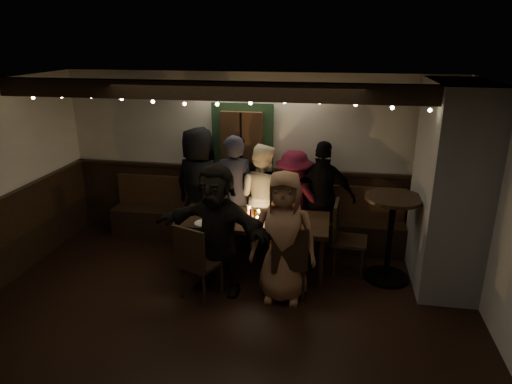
% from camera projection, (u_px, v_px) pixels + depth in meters
% --- Properties ---
extents(room, '(6.02, 5.01, 2.62)m').
position_uv_depth(room, '(322.00, 199.00, 5.99)').
color(room, black).
rests_on(room, ground).
extents(dining_table, '(2.05, 0.88, 0.89)m').
position_uv_depth(dining_table, '(253.00, 223.00, 6.25)').
color(dining_table, black).
rests_on(dining_table, ground).
extents(chair_near_left, '(0.58, 0.58, 0.98)m').
position_uv_depth(chair_near_left, '(196.00, 258.00, 5.50)').
color(chair_near_left, black).
rests_on(chair_near_left, ground).
extents(chair_near_right, '(0.54, 0.54, 0.97)m').
position_uv_depth(chair_near_right, '(288.00, 259.00, 5.51)').
color(chair_near_right, black).
rests_on(chair_near_right, ground).
extents(chair_end, '(0.49, 0.49, 1.00)m').
position_uv_depth(chair_end, '(343.00, 233.00, 6.18)').
color(chair_end, black).
rests_on(chair_end, ground).
extents(high_top, '(0.73, 0.73, 1.17)m').
position_uv_depth(high_top, '(391.00, 228.00, 5.92)').
color(high_top, black).
rests_on(high_top, ground).
extents(person_a, '(1.03, 0.84, 1.83)m').
position_uv_depth(person_a, '(199.00, 186.00, 6.99)').
color(person_a, black).
rests_on(person_a, ground).
extents(person_b, '(0.72, 0.55, 1.75)m').
position_uv_depth(person_b, '(234.00, 192.00, 6.83)').
color(person_b, '#252535').
rests_on(person_b, ground).
extents(person_c, '(0.93, 0.81, 1.61)m').
position_uv_depth(person_c, '(261.00, 196.00, 6.88)').
color(person_c, '#F4EBCA').
rests_on(person_c, ground).
extents(person_d, '(1.00, 0.58, 1.53)m').
position_uv_depth(person_d, '(294.00, 200.00, 6.83)').
color(person_d, '#460C1C').
rests_on(person_d, ground).
extents(person_e, '(1.04, 0.58, 1.67)m').
position_uv_depth(person_e, '(322.00, 197.00, 6.77)').
color(person_e, black).
rests_on(person_e, ground).
extents(person_f, '(1.63, 0.86, 1.68)m').
position_uv_depth(person_f, '(217.00, 229.00, 5.63)').
color(person_f, black).
rests_on(person_f, ground).
extents(person_g, '(0.80, 0.52, 1.65)m').
position_uv_depth(person_g, '(284.00, 237.00, 5.45)').
color(person_g, '#9A6948').
rests_on(person_g, ground).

